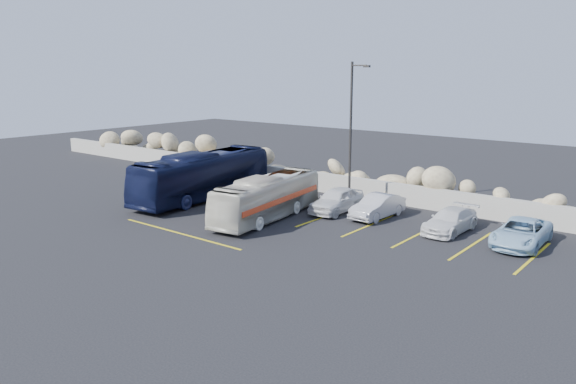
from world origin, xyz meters
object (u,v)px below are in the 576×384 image
Objects in this scene: car_c at (450,221)px; car_d at (521,233)px; vintage_bus at (267,197)px; car_a at (337,200)px; lamppost at (351,131)px; car_b at (378,206)px; tour_coach at (203,176)px.

car_c is 0.91× the size of car_d.
vintage_bus is 9.16m from car_c.
car_a is 6.37m from car_c.
lamppost is 2.11× the size of car_c.
car_b is 4.03m from car_c.
car_b is at bearing -21.77° from lamppost.
tour_coach is 2.58× the size of car_a.
lamppost is 5.99m from vintage_bus.
car_a reaches higher than car_c.
vintage_bus is at bearing -114.59° from lamppost.
tour_coach is 17.86m from car_d.
vintage_bus reaches higher than car_c.
vintage_bus is at bearing -155.40° from car_c.
tour_coach is 8.38m from car_a.
tour_coach reaches higher than car_c.
tour_coach reaches higher than car_a.
car_a reaches higher than car_d.
car_d is at bearing 1.18° from car_b.
tour_coach reaches higher than car_b.
lamppost reaches higher than tour_coach.
car_a reaches higher than car_b.
car_d is (9.65, 0.14, -0.09)m from car_a.
car_c is 3.28m from car_d.
vintage_bus reaches higher than car_a.
vintage_bus is at bearing -15.50° from tour_coach.
vintage_bus is 0.79× the size of tour_coach.
car_b reaches higher than car_d.
car_a is (8.02, 2.32, -0.74)m from tour_coach.
car_a is at bearing 178.68° from car_d.
lamppost is 9.29m from tour_coach.
car_c is at bearing -0.85° from car_a.
car_c is (8.43, 3.55, -0.56)m from vintage_bus.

